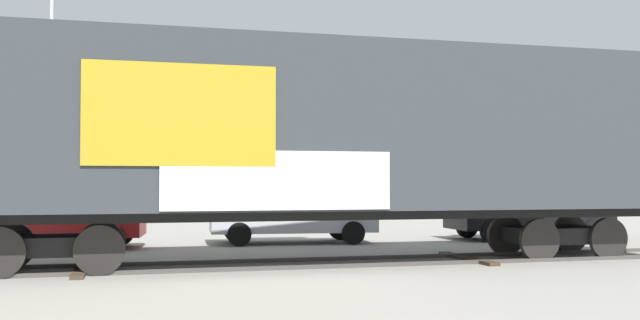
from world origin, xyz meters
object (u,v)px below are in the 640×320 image
Objects in this scene: parked_car_white at (288,213)px; parked_car_black at (526,210)px; freight_car at (327,132)px; parked_car_red at (57,216)px; flagpole at (56,48)px.

parked_car_white is 0.97× the size of parked_car_black.
parked_car_white is 7.23m from parked_car_black.
freight_car is 7.93m from parked_car_red.
flagpole is at bearing 143.78° from parked_car_white.
parked_car_white is (6.67, -4.88, -5.23)m from flagpole.
parked_car_red is 0.92× the size of parked_car_white.
freight_car reaches higher than parked_car_white.
flagpole is 9.78m from parked_car_white.
freight_car reaches higher than parked_car_black.
parked_car_black is at bearing 33.35° from freight_car.
parked_car_red is 0.89× the size of parked_car_black.
freight_car is 5.76m from parked_car_white.
flagpole is 2.15× the size of parked_car_white.
freight_car is 3.22× the size of parked_car_black.
parked_car_black reaches higher than parked_car_white.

